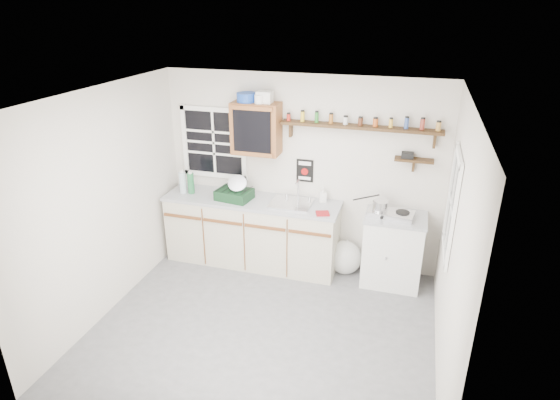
% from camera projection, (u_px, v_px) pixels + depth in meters
% --- Properties ---
extents(room, '(3.64, 3.24, 2.54)m').
position_uv_depth(room, '(262.00, 224.00, 4.63)').
color(room, '#565659').
rests_on(room, ground).
extents(main_cabinet, '(2.31, 0.63, 0.92)m').
position_uv_depth(main_cabinet, '(252.00, 231.00, 6.24)').
color(main_cabinet, '#B9B399').
rests_on(main_cabinet, floor).
extents(right_cabinet, '(0.73, 0.57, 0.91)m').
position_uv_depth(right_cabinet, '(393.00, 249.00, 5.78)').
color(right_cabinet, silver).
rests_on(right_cabinet, floor).
extents(sink, '(0.52, 0.44, 0.29)m').
position_uv_depth(sink, '(291.00, 203.00, 5.92)').
color(sink, silver).
rests_on(sink, main_cabinet).
extents(upper_cabinet, '(0.60, 0.32, 0.65)m').
position_uv_depth(upper_cabinet, '(256.00, 129.00, 5.82)').
color(upper_cabinet, brown).
rests_on(upper_cabinet, wall_back).
extents(upper_cabinet_clutter, '(0.45, 0.24, 0.14)m').
position_uv_depth(upper_cabinet_clutter, '(254.00, 97.00, 5.67)').
color(upper_cabinet_clutter, '#1941A3').
rests_on(upper_cabinet_clutter, upper_cabinet).
extents(spice_shelf, '(1.91, 0.18, 0.35)m').
position_uv_depth(spice_shelf, '(361.00, 126.00, 5.50)').
color(spice_shelf, '#321F0E').
rests_on(spice_shelf, wall_back).
extents(secondary_shelf, '(0.45, 0.16, 0.24)m').
position_uv_depth(secondary_shelf, '(412.00, 159.00, 5.49)').
color(secondary_shelf, '#321F0E').
rests_on(secondary_shelf, wall_back).
extents(warning_sign, '(0.22, 0.02, 0.30)m').
position_uv_depth(warning_sign, '(305.00, 171.00, 6.00)').
color(warning_sign, black).
rests_on(warning_sign, wall_back).
extents(window_back, '(0.93, 0.03, 0.98)m').
position_uv_depth(window_back, '(214.00, 143.00, 6.22)').
color(window_back, black).
rests_on(window_back, wall_back).
extents(window_right, '(0.03, 0.78, 1.08)m').
position_uv_depth(window_right, '(452.00, 205.00, 4.57)').
color(window_right, black).
rests_on(window_right, wall_back).
extents(water_bottles, '(0.20, 0.11, 0.32)m').
position_uv_depth(water_bottles, '(187.00, 183.00, 6.21)').
color(water_bottles, '#AEC4CC').
rests_on(water_bottles, main_cabinet).
extents(dish_rack, '(0.48, 0.38, 0.33)m').
position_uv_depth(dish_rack, '(235.00, 192.00, 6.02)').
color(dish_rack, black).
rests_on(dish_rack, main_cabinet).
extents(soap_bottle, '(0.11, 0.11, 0.19)m').
position_uv_depth(soap_bottle, '(323.00, 195.00, 5.95)').
color(soap_bottle, silver).
rests_on(soap_bottle, main_cabinet).
extents(rag, '(0.19, 0.18, 0.02)m').
position_uv_depth(rag, '(323.00, 213.00, 5.63)').
color(rag, maroon).
rests_on(rag, main_cabinet).
extents(hotplate, '(0.57, 0.35, 0.08)m').
position_uv_depth(hotplate, '(391.00, 214.00, 5.59)').
color(hotplate, silver).
rests_on(hotplate, right_cabinet).
extents(saucepan, '(0.44, 0.27, 0.19)m').
position_uv_depth(saucepan, '(380.00, 205.00, 5.59)').
color(saucepan, silver).
rests_on(saucepan, hotplate).
extents(trash_bag, '(0.43, 0.39, 0.49)m').
position_uv_depth(trash_bag, '(345.00, 257.00, 6.10)').
color(trash_bag, beige).
rests_on(trash_bag, floor).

